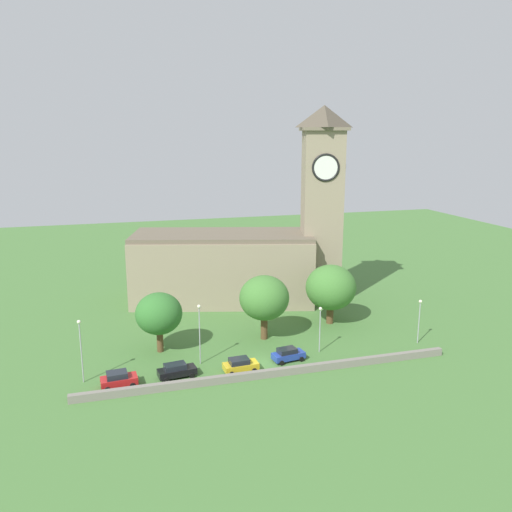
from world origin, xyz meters
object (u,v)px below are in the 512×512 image
Objects in this scene: streetlamp_west_mid at (199,325)px; streetlamp_east_mid at (420,314)px; tree_riverside_west at (159,314)px; tree_riverside_east at (331,288)px; streetlamp_west_end at (80,341)px; car_black at (177,370)px; tree_by_tower at (264,298)px; church at (246,253)px; car_yellow at (240,365)px; car_red at (118,379)px; streetlamp_central at (320,322)px; car_blue at (288,354)px.

streetlamp_east_mid is (29.72, -1.60, -0.88)m from streetlamp_west_mid.
tree_riverside_east is at bearing 8.02° from tree_riverside_west.
streetlamp_west_end is 0.84× the size of tree_riverside_east.
streetlamp_east_mid is at bearing 2.25° from car_black.
tree_riverside_east is at bearing 15.56° from tree_by_tower.
church is at bearing 122.26° from tree_riverside_east.
car_yellow is 18.63m from streetlamp_west_end.
car_yellow is at bearing -39.68° from streetlamp_west_mid.
tree_by_tower is (19.92, 9.11, 5.01)m from car_red.
streetlamp_east_mid is 13.46m from tree_riverside_east.
streetlamp_central reaches higher than car_black.
streetlamp_central is 1.00× the size of streetlamp_east_mid.
car_red is 25.90m from streetlamp_central.
car_yellow is (7.55, -0.61, -0.00)m from car_black.
car_yellow is 12.99m from tree_riverside_west.
car_yellow is (14.15, -0.06, -0.05)m from car_red.
car_black is 27.68m from tree_riverside_east.
streetlamp_central reaches higher than streetlamp_east_mid.
streetlamp_west_mid is at bearing -150.45° from tree_by_tower.
car_yellow is 0.69× the size of streetlamp_east_mid.
car_red is 0.97× the size of car_blue.
streetlamp_west_end is 11.37m from tree_riverside_west.
streetlamp_central is at bearing -120.85° from tree_riverside_east.
church reaches higher than car_yellow.
streetlamp_west_mid is 0.86× the size of tree_riverside_east.
car_blue is 15.94m from tree_riverside_east.
streetlamp_east_mid is (25.49, 1.91, 3.33)m from car_yellow.
tree_riverside_west is (-25.69, -3.62, -0.39)m from tree_riverside_east.
car_red reaches higher than car_blue.
streetlamp_west_mid is at bearing 177.44° from streetlamp_central.
car_black is at bearing -147.26° from tree_by_tower.
streetlamp_west_end is 29.43m from streetlamp_central.
car_yellow is 0.47× the size of tree_riverside_east.
streetlamp_central is at bearing 16.72° from car_blue.
church is at bearing 98.35° from streetlamp_central.
streetlamp_central is 14.12m from streetlamp_east_mid.
streetlamp_west_mid is 23.06m from tree_riverside_east.
tree_riverside_east reaches higher than streetlamp_east_mid.
church is 5.94× the size of streetlamp_east_mid.
car_black reaches higher than car_yellow.
car_black is 19.36m from streetlamp_central.
streetlamp_west_end is at bearing -179.06° from streetlamp_central.
tree_riverside_east reaches higher than streetlamp_central.
car_black is at bearing -82.52° from tree_riverside_west.
streetlamp_west_end is at bearing 170.69° from car_black.
tree_riverside_east is (31.23, 12.26, 4.69)m from car_red.
streetlamp_west_end is at bearing -145.87° from tree_riverside_west.
tree_by_tower is (13.31, 8.56, 5.05)m from car_black.
car_yellow is at bearing -144.19° from tree_riverside_east.
streetlamp_west_end is 13.84m from streetlamp_west_mid.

